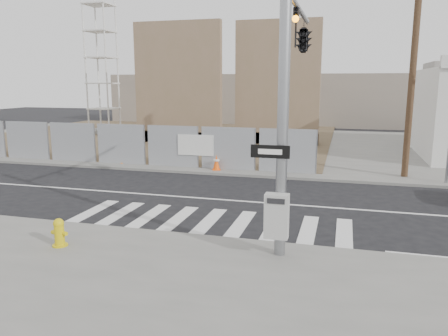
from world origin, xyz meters
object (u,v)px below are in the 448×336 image
(crane_tower, at_px, (99,19))
(traffic_cone_c, at_px, (125,156))
(signal_pole, at_px, (298,60))
(traffic_cone_b, at_px, (92,154))
(traffic_cone_d, at_px, (216,162))
(fire_hydrant, at_px, (59,232))

(crane_tower, xyz_separation_m, traffic_cone_c, (8.07, -11.81, -8.54))
(signal_pole, xyz_separation_m, crane_tower, (-17.49, 19.05, 4.24))
(traffic_cone_b, xyz_separation_m, traffic_cone_d, (7.10, -0.75, 0.02))
(signal_pole, bearing_deg, fire_hydrant, -145.56)
(traffic_cone_c, bearing_deg, traffic_cone_d, -5.71)
(crane_tower, height_order, traffic_cone_d, crane_tower)
(signal_pole, height_order, traffic_cone_d, signal_pole)
(traffic_cone_d, bearing_deg, crane_tower, 136.81)
(signal_pole, bearing_deg, crane_tower, 132.57)
(crane_tower, xyz_separation_m, fire_hydrant, (12.09, -22.75, -8.55))
(traffic_cone_d, bearing_deg, fire_hydrant, -95.66)
(traffic_cone_b, bearing_deg, signal_pole, -33.12)
(fire_hydrant, relative_size, traffic_cone_d, 0.99)
(traffic_cone_b, distance_m, traffic_cone_d, 7.14)
(crane_tower, bearing_deg, traffic_cone_c, -55.67)
(traffic_cone_b, bearing_deg, traffic_cone_c, -6.96)
(signal_pole, bearing_deg, traffic_cone_d, 123.01)
(traffic_cone_b, xyz_separation_m, traffic_cone_c, (2.04, -0.25, 0.03))
(fire_hydrant, distance_m, traffic_cone_c, 11.66)
(fire_hydrant, xyz_separation_m, traffic_cone_c, (-4.02, 10.94, 0.01))
(fire_hydrant, bearing_deg, traffic_cone_c, 125.86)
(signal_pole, height_order, traffic_cone_b, signal_pole)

